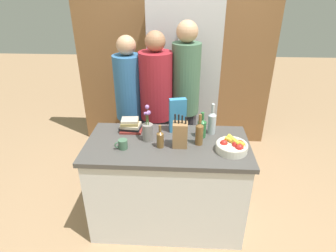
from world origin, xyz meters
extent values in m
plane|color=#A37F5B|center=(0.00, 0.00, 0.00)|extent=(14.00, 14.00, 0.00)
cube|color=silver|center=(0.00, 0.00, 0.42)|extent=(1.36, 0.68, 0.84)
cube|color=#474442|center=(0.00, 0.00, 0.86)|extent=(1.41, 0.71, 0.04)
cube|color=brown|center=(0.00, 1.67, 1.30)|extent=(2.61, 0.12, 2.60)
cube|color=#B7B7BC|center=(0.12, 1.31, 1.00)|extent=(0.82, 0.60, 2.00)
cylinder|color=#B7B7BC|center=(0.06, 0.99, 1.10)|extent=(0.02, 0.02, 1.10)
cylinder|color=silver|center=(0.53, -0.10, 0.91)|extent=(0.26, 0.26, 0.06)
torus|color=silver|center=(0.53, -0.10, 0.94)|extent=(0.26, 0.26, 0.02)
sphere|color=red|center=(0.47, -0.08, 0.94)|extent=(0.06, 0.06, 0.06)
sphere|color=#C64C23|center=(0.59, -0.09, 0.95)|extent=(0.07, 0.07, 0.07)
sphere|color=red|center=(0.58, -0.15, 0.95)|extent=(0.06, 0.06, 0.06)
sphere|color=red|center=(0.56, -0.11, 0.95)|extent=(0.06, 0.06, 0.06)
cylinder|color=yellow|center=(0.55, -0.08, 0.96)|extent=(0.16, 0.13, 0.03)
cylinder|color=yellow|center=(0.55, -0.08, 0.98)|extent=(0.10, 0.15, 0.03)
cube|color=olive|center=(0.11, -0.04, 0.99)|extent=(0.12, 0.10, 0.21)
cylinder|color=black|center=(0.07, -0.04, 1.13)|extent=(0.01, 0.01, 0.09)
cylinder|color=black|center=(0.09, -0.04, 1.13)|extent=(0.01, 0.01, 0.09)
cylinder|color=black|center=(0.12, -0.04, 1.13)|extent=(0.01, 0.01, 0.08)
cylinder|color=black|center=(0.15, -0.05, 1.12)|extent=(0.01, 0.01, 0.07)
cylinder|color=gray|center=(-0.17, 0.04, 0.96)|extent=(0.09, 0.09, 0.15)
cylinder|color=#477538|center=(-0.17, 0.04, 1.09)|extent=(0.01, 0.02, 0.11)
sphere|color=#9966B2|center=(-0.16, 0.04, 1.15)|extent=(0.04, 0.04, 0.04)
cylinder|color=#477538|center=(-0.17, 0.05, 1.11)|extent=(0.02, 0.01, 0.16)
sphere|color=#9966B2|center=(-0.17, 0.06, 1.19)|extent=(0.04, 0.04, 0.04)
cylinder|color=#477538|center=(-0.18, 0.04, 1.09)|extent=(0.01, 0.02, 0.11)
sphere|color=#9966B2|center=(-0.19, 0.04, 1.14)|extent=(0.03, 0.03, 0.03)
cylinder|color=#477538|center=(-0.17, 0.04, 1.09)|extent=(0.02, 0.01, 0.11)
sphere|color=#9966B2|center=(-0.17, 0.03, 1.14)|extent=(0.03, 0.03, 0.03)
cube|color=teal|center=(0.08, 0.23, 1.04)|extent=(0.16, 0.09, 0.32)
cylinder|color=#42664C|center=(-0.36, -0.11, 0.92)|extent=(0.08, 0.08, 0.08)
torus|color=#42664C|center=(-0.40, -0.12, 0.92)|extent=(0.06, 0.03, 0.06)
cube|color=maroon|center=(-0.35, 0.20, 0.89)|extent=(0.20, 0.14, 0.02)
cube|color=#232328|center=(-0.36, 0.20, 0.91)|extent=(0.20, 0.13, 0.03)
cube|color=#B7A88E|center=(-0.35, 0.20, 0.94)|extent=(0.19, 0.16, 0.03)
cube|color=#99844C|center=(-0.36, 0.21, 0.97)|extent=(0.17, 0.15, 0.03)
cube|color=#B7A88E|center=(-0.36, 0.21, 0.99)|extent=(0.16, 0.14, 0.02)
cylinder|color=#286633|center=(0.30, 0.13, 0.96)|extent=(0.08, 0.08, 0.15)
cone|color=#286633|center=(0.30, 0.13, 1.04)|extent=(0.08, 0.08, 0.03)
cylinder|color=#286633|center=(0.30, 0.13, 1.09)|extent=(0.03, 0.03, 0.06)
cylinder|color=#B2BCC1|center=(0.39, 0.20, 0.97)|extent=(0.07, 0.07, 0.18)
cone|color=#B2BCC1|center=(0.39, 0.20, 1.08)|extent=(0.07, 0.07, 0.03)
cylinder|color=#B2BCC1|center=(0.39, 0.20, 1.13)|extent=(0.03, 0.03, 0.08)
cylinder|color=brown|center=(-0.06, -0.07, 0.95)|extent=(0.06, 0.06, 0.13)
cone|color=brown|center=(-0.06, -0.07, 1.02)|extent=(0.06, 0.06, 0.02)
cylinder|color=brown|center=(-0.06, -0.07, 1.06)|extent=(0.02, 0.02, 0.05)
cylinder|color=brown|center=(0.27, 0.00, 0.97)|extent=(0.07, 0.07, 0.17)
cone|color=brown|center=(0.27, 0.00, 1.07)|extent=(0.07, 0.07, 0.03)
cylinder|color=brown|center=(0.27, 0.00, 1.12)|extent=(0.03, 0.03, 0.07)
cube|color=#383842|center=(-0.44, 0.69, 0.40)|extent=(0.27, 0.22, 0.80)
cylinder|color=#2D6093|center=(-0.44, 0.69, 1.14)|extent=(0.30, 0.30, 0.67)
sphere|color=tan|center=(-0.44, 0.69, 1.57)|extent=(0.19, 0.19, 0.19)
cube|color=#383842|center=(-0.15, 0.65, 0.41)|extent=(0.30, 0.23, 0.83)
cylinder|color=maroon|center=(-0.15, 0.65, 1.17)|extent=(0.34, 0.34, 0.69)
sphere|color=#996B4C|center=(-0.15, 0.65, 1.62)|extent=(0.20, 0.20, 0.20)
cube|color=#383842|center=(0.15, 0.70, 0.44)|extent=(0.26, 0.20, 0.87)
cylinder|color=#42664C|center=(0.15, 0.70, 1.23)|extent=(0.29, 0.29, 0.73)
sphere|color=tan|center=(0.15, 0.70, 1.70)|extent=(0.21, 0.21, 0.21)
camera|label=1|loc=(0.12, -2.08, 2.12)|focal=30.00mm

